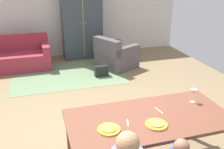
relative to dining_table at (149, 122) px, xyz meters
name	(u,v)px	position (x,y,z in m)	size (l,w,h in m)	color
ground_plane	(98,104)	(-0.17, 1.88, -0.70)	(6.64, 6.61, 0.02)	olive
back_wall	(69,9)	(-0.17, 5.24, 0.66)	(6.64, 0.10, 2.70)	silver
dining_table	(149,122)	(0.00, 0.00, 0.00)	(1.94, 0.95, 0.76)	brown
plate_near_man	(109,129)	(-0.53, -0.12, 0.08)	(0.25, 0.25, 0.02)	yellow
pizza_near_man	(109,128)	(-0.53, -0.12, 0.09)	(0.17, 0.17, 0.01)	gold
plate_near_child	(156,124)	(0.00, -0.18, 0.08)	(0.25, 0.25, 0.02)	gold
pizza_near_child	(156,123)	(0.00, -0.18, 0.09)	(0.17, 0.17, 0.01)	gold
wine_glass	(194,93)	(0.70, 0.18, 0.20)	(0.07, 0.07, 0.19)	silver
fork	(128,123)	(-0.29, -0.05, 0.07)	(0.02, 0.15, 0.01)	silver
knife	(159,111)	(0.17, 0.10, 0.07)	(0.01, 0.17, 0.01)	silver
area_rug	(67,75)	(-0.55, 3.50, -0.69)	(2.60, 1.80, 0.01)	#6B8660
couch	(15,57)	(-1.76, 4.36, -0.39)	(1.75, 0.86, 0.82)	#9B2C3C
armchair	(115,56)	(0.74, 3.68, -0.37)	(1.15, 1.14, 0.82)	#534C50
armoire	(82,21)	(0.10, 4.85, 0.36)	(1.10, 0.59, 2.10)	#38434A
handbag	(101,71)	(0.24, 3.20, -0.56)	(0.32, 0.16, 0.26)	black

